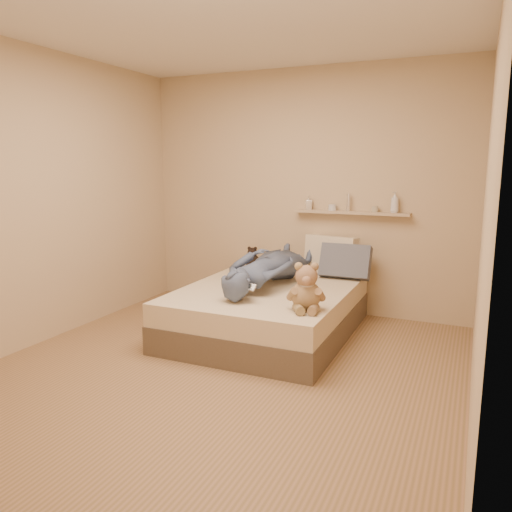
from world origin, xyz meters
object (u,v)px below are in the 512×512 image
at_px(teddy_bear, 306,291).
at_px(dark_plush, 252,259).
at_px(bed, 268,311).
at_px(wall_shelf, 351,213).
at_px(pillow_cream, 331,255).
at_px(person, 268,267).
at_px(pillow_grey, 345,262).
at_px(game_console, 247,287).

distance_m(teddy_bear, dark_plush, 1.69).
bearing_deg(bed, wall_shelf, 58.82).
bearing_deg(wall_shelf, pillow_cream, -155.90).
bearing_deg(teddy_bear, pillow_cream, 97.69).
xyz_separation_m(teddy_bear, person, (-0.60, 0.65, 0.02)).
distance_m(bed, pillow_grey, 0.97).
xyz_separation_m(pillow_cream, person, (-0.41, -0.75, -0.02)).
bearing_deg(pillow_grey, wall_shelf, 93.53).
relative_size(bed, pillow_cream, 3.45).
xyz_separation_m(bed, wall_shelf, (0.55, 0.91, 0.88)).
bearing_deg(teddy_bear, pillow_grey, 89.93).
height_order(dark_plush, wall_shelf, wall_shelf).
distance_m(bed, dark_plush, 0.96).
xyz_separation_m(teddy_bear, pillow_grey, (0.00, 1.26, 0.01)).
xyz_separation_m(game_console, pillow_grey, (0.53, 1.24, 0.03)).
bearing_deg(game_console, pillow_cream, 76.34).
height_order(teddy_bear, person, teddy_bear).
bearing_deg(person, bed, 118.00).
bearing_deg(game_console, pillow_grey, 67.06).
height_order(bed, pillow_grey, pillow_grey).
relative_size(dark_plush, pillow_grey, 0.49).
bearing_deg(pillow_cream, bed, -114.22).
xyz_separation_m(dark_plush, pillow_cream, (0.87, 0.08, 0.09)).
bearing_deg(bed, pillow_grey, 50.76).
height_order(pillow_cream, pillow_grey, pillow_cream).
height_order(teddy_bear, pillow_grey, teddy_bear).
bearing_deg(game_console, dark_plush, 112.45).
xyz_separation_m(game_console, teddy_bear, (0.52, -0.01, 0.03)).
distance_m(game_console, pillow_grey, 1.35).
xyz_separation_m(pillow_cream, pillow_grey, (0.19, -0.14, -0.03)).
bearing_deg(teddy_bear, person, 132.78).
height_order(game_console, dark_plush, dark_plush).
xyz_separation_m(game_console, pillow_cream, (0.34, 1.38, 0.06)).
distance_m(pillow_grey, wall_shelf, 0.53).
bearing_deg(pillow_grey, pillow_cream, 143.63).
height_order(bed, dark_plush, dark_plush).
distance_m(pillow_grey, person, 0.86).
height_order(bed, wall_shelf, wall_shelf).
height_order(game_console, teddy_bear, teddy_bear).
relative_size(pillow_cream, wall_shelf, 0.46).
relative_size(bed, teddy_bear, 4.83).
xyz_separation_m(dark_plush, wall_shelf, (1.05, 0.16, 0.54)).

